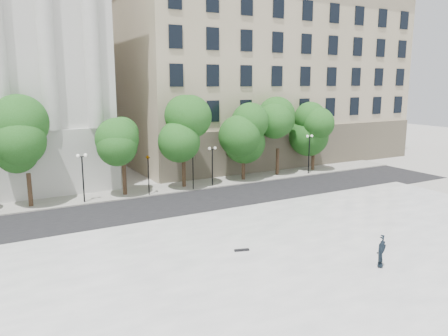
% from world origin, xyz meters
% --- Properties ---
extents(ground, '(160.00, 160.00, 0.00)m').
position_xyz_m(ground, '(0.00, 0.00, 0.00)').
color(ground, '#AFADA6').
rests_on(ground, ground).
extents(plaza, '(44.00, 22.00, 0.45)m').
position_xyz_m(plaza, '(0.00, 3.00, 0.23)').
color(plaza, white).
rests_on(plaza, ground).
extents(street, '(60.00, 8.00, 0.02)m').
position_xyz_m(street, '(0.00, 18.00, 0.01)').
color(street, black).
rests_on(street, ground).
extents(far_sidewalk, '(60.00, 4.00, 0.12)m').
position_xyz_m(far_sidewalk, '(0.00, 24.00, 0.06)').
color(far_sidewalk, '#ADAAA0').
rests_on(far_sidewalk, ground).
extents(building_east, '(36.00, 26.15, 23.00)m').
position_xyz_m(building_east, '(20.00, 38.91, 11.14)').
color(building_east, '#C1AF93').
rests_on(building_east, ground).
extents(traffic_light_west, '(0.51, 1.67, 4.16)m').
position_xyz_m(traffic_light_west, '(-0.43, 22.30, 3.66)').
color(traffic_light_west, black).
rests_on(traffic_light_west, ground).
extents(traffic_light_east, '(0.90, 1.71, 4.18)m').
position_xyz_m(traffic_light_east, '(3.94, 22.30, 3.67)').
color(traffic_light_east, black).
rests_on(traffic_light_east, ground).
extents(person_lying, '(1.42, 1.82, 0.47)m').
position_xyz_m(person_lying, '(4.54, 0.62, 0.69)').
color(person_lying, black).
rests_on(person_lying, plaza).
extents(skateboard, '(0.89, 0.47, 0.09)m').
position_xyz_m(skateboard, '(-0.59, 6.14, 0.49)').
color(skateboard, black).
rests_on(skateboard, plaza).
extents(street_trees, '(45.67, 4.82, 7.75)m').
position_xyz_m(street_trees, '(-0.44, 23.61, 5.19)').
color(street_trees, '#382619').
rests_on(street_trees, ground).
extents(lamp_posts, '(36.88, 0.28, 4.42)m').
position_xyz_m(lamp_posts, '(0.27, 22.60, 2.89)').
color(lamp_posts, black).
rests_on(lamp_posts, ground).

